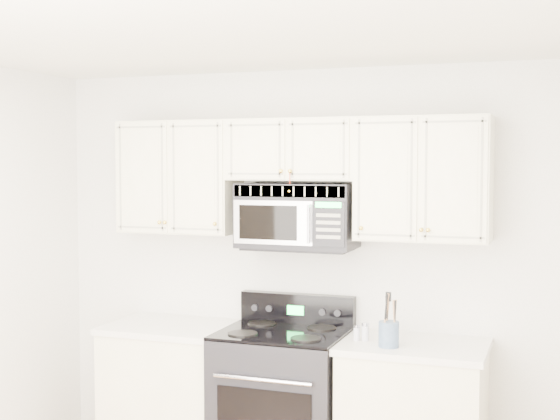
% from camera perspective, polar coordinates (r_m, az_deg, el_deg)
% --- Properties ---
extents(room, '(3.51, 3.51, 2.61)m').
position_cam_1_polar(room, '(3.59, -7.12, -7.66)').
color(room, '#A57648').
rests_on(room, ground).
extents(base_cabinet_left, '(0.86, 0.65, 0.92)m').
position_cam_1_polar(base_cabinet_left, '(5.40, -7.72, -13.41)').
color(base_cabinet_left, '#EBE6CB').
rests_on(base_cabinet_left, ground).
extents(range, '(0.78, 0.71, 1.13)m').
position_cam_1_polar(range, '(5.07, 0.22, -13.83)').
color(range, black).
rests_on(range, ground).
extents(upper_cabinets, '(2.44, 0.37, 0.75)m').
position_cam_1_polar(upper_cabinets, '(4.99, 1.11, 2.81)').
color(upper_cabinets, '#EBE6CB').
rests_on(upper_cabinets, ground).
extents(microwave, '(0.74, 0.42, 0.41)m').
position_cam_1_polar(microwave, '(4.96, 1.28, -0.41)').
color(microwave, black).
rests_on(microwave, ground).
extents(utensil_crock, '(0.12, 0.12, 0.32)m').
position_cam_1_polar(utensil_crock, '(4.63, 7.97, -8.88)').
color(utensil_crock, slate).
rests_on(utensil_crock, base_cabinet_right).
extents(shaker_salt, '(0.05, 0.05, 0.11)m').
position_cam_1_polar(shaker_salt, '(4.77, 6.26, -8.84)').
color(shaker_salt, '#B8B8C9').
rests_on(shaker_salt, base_cabinet_right).
extents(shaker_pepper, '(0.04, 0.04, 0.09)m').
position_cam_1_polar(shaker_pepper, '(4.78, 5.62, -8.91)').
color(shaker_pepper, '#B8B8C9').
rests_on(shaker_pepper, base_cabinet_right).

